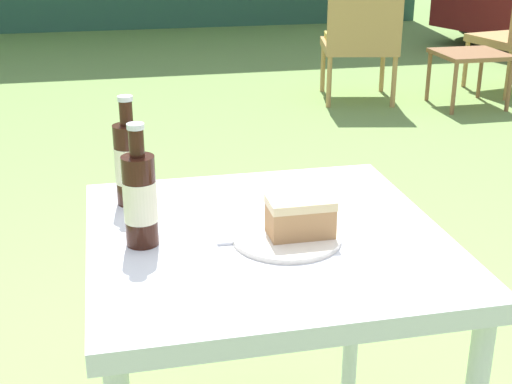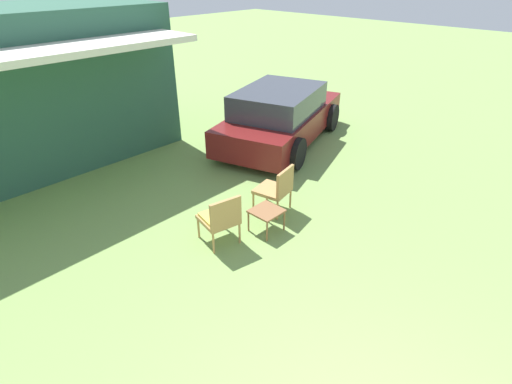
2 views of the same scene
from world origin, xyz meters
name	(u,v)px [view 1 (image 1 of 2)]	position (x,y,z in m)	size (l,w,h in m)	color
wicker_chair_cushioned	(360,38)	(1.57, 3.73, 0.47)	(0.63, 0.65, 0.87)	#B2844C
garden_side_table	(470,59)	(2.31, 3.43, 0.35)	(0.47, 0.46, 0.40)	brown
patio_table	(266,273)	(0.00, 0.00, 0.65)	(0.70, 0.70, 0.74)	silver
cake_on_plate	(295,225)	(0.05, -0.04, 0.77)	(0.21, 0.21, 0.08)	silver
cola_bottle_near	(129,162)	(-0.25, 0.22, 0.83)	(0.06, 0.06, 0.24)	black
cola_bottle_far	(140,198)	(-0.24, 0.01, 0.83)	(0.06, 0.06, 0.24)	black
fork	(263,240)	(-0.02, -0.04, 0.74)	(0.18, 0.02, 0.01)	silver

